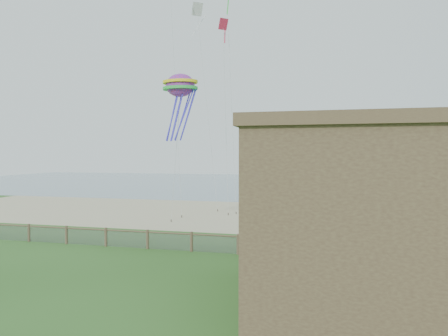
# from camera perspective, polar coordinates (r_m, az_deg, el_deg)

# --- Properties ---
(ground) EXTENTS (160.00, 160.00, 0.00)m
(ground) POSITION_cam_1_polar(r_m,az_deg,el_deg) (20.42, -10.18, -15.59)
(ground) COLOR #29511B
(ground) RESTS_ON ground
(sand_beach) EXTENTS (72.00, 20.00, 0.02)m
(sand_beach) POSITION_cam_1_polar(r_m,az_deg,el_deg) (41.03, 2.45, -6.63)
(sand_beach) COLOR tan
(sand_beach) RESTS_ON ground
(ocean) EXTENTS (160.00, 68.00, 0.02)m
(ocean) POSITION_cam_1_polar(r_m,az_deg,el_deg) (84.38, 8.30, -2.20)
(ocean) COLOR slate
(ocean) RESTS_ON ground
(chainlink_fence) EXTENTS (36.20, 0.20, 1.25)m
(chainlink_fence) POSITION_cam_1_polar(r_m,az_deg,el_deg) (25.69, -4.67, -10.62)
(chainlink_fence) COLOR brown
(chainlink_fence) RESTS_ON ground
(motel_deck) EXTENTS (15.00, 2.00, 0.50)m
(motel_deck) POSITION_cam_1_polar(r_m,az_deg,el_deg) (24.08, 26.08, -12.41)
(motel_deck) COLOR #4E402C
(motel_deck) RESTS_ON ground
(picnic_table) EXTENTS (2.37, 2.13, 0.82)m
(picnic_table) POSITION_cam_1_polar(r_m,az_deg,el_deg) (19.28, 12.17, -15.39)
(picnic_table) COLOR #4E402C
(picnic_table) RESTS_ON ground
(octopus_kite) EXTENTS (3.08, 2.29, 6.05)m
(octopus_kite) POSITION_cam_1_polar(r_m,az_deg,el_deg) (32.99, -6.27, 9.00)
(octopus_kite) COLOR #F52654
(kite_white) EXTENTS (2.12, 2.23, 2.92)m
(kite_white) POSITION_cam_1_polar(r_m,az_deg,el_deg) (41.19, -3.84, 20.62)
(kite_white) COLOR silver
(kite_red) EXTENTS (1.69, 1.74, 2.03)m
(kite_red) POSITION_cam_1_polar(r_m,az_deg,el_deg) (37.58, -0.10, 19.20)
(kite_red) COLOR #C82341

